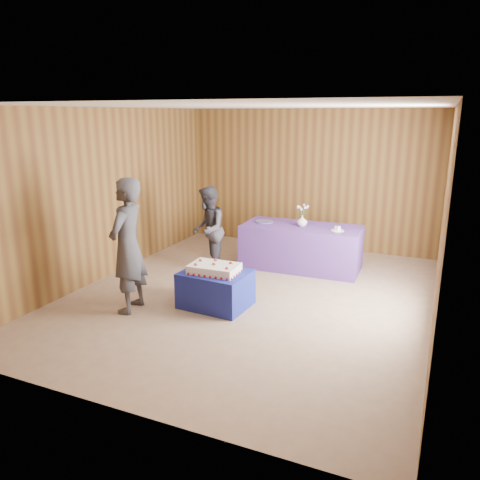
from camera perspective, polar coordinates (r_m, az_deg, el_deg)
The scene contains 13 objects.
ground at distance 6.95m, azimuth 1.13°, elevation -6.86°, with size 6.00×6.00×0.00m, color gray.
room_shell at distance 6.49m, azimuth 1.21°, elevation 8.07°, with size 5.04×6.04×2.72m.
cake_table at distance 6.54m, azimuth -2.99°, elevation -5.97°, with size 0.90×0.70×0.50m, color #1B2897.
serving_table at distance 8.15m, azimuth 7.45°, elevation -0.83°, with size 2.00×0.90×0.75m, color #543695.
sheet_cake at distance 6.40m, azimuth -3.16°, elevation -3.49°, with size 0.70×0.48×0.16m.
vase at distance 8.01m, azimuth 7.58°, elevation 2.32°, with size 0.18×0.18×0.18m, color silver.
flower_spray at distance 7.96m, azimuth 7.63°, elevation 3.94°, with size 0.22×0.22×0.17m.
platter at distance 8.27m, azimuth 2.99°, elevation 2.26°, with size 0.32×0.32×0.02m, color #564993.
plate at distance 7.81m, azimuth 11.78°, elevation 1.15°, with size 0.21×0.21×0.01m, color silver.
cake_slice at distance 7.80m, azimuth 11.79°, elevation 1.44°, with size 0.10×0.09×0.09m.
knife at distance 7.61m, azimuth 11.76°, elevation 0.75°, with size 0.26×0.02×0.00m, color #BBBABF.
guest_left at distance 6.37m, azimuth -13.55°, elevation -0.71°, with size 0.66×0.44×1.82m, color #393943.
guest_right at distance 7.86m, azimuth -3.91°, elevation 1.30°, with size 0.70×0.55×1.45m, color #34333E.
Camera 1 is at (2.45, -5.95, 2.61)m, focal length 35.00 mm.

